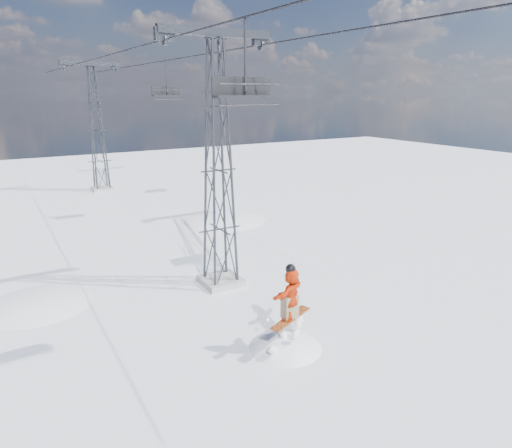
{
  "coord_description": "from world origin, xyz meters",
  "views": [
    {
      "loc": [
        -8.01,
        -10.31,
        8.89
      ],
      "look_at": [
        0.58,
        4.3,
        3.96
      ],
      "focal_mm": 32.0,
      "sensor_mm": 36.0,
      "label": 1
    }
  ],
  "objects_px": {
    "lift_chair_near": "(244,89)",
    "lift_tower_near": "(218,171)",
    "lift_tower_far": "(97,131)",
    "snowboarder_jump": "(284,386)"
  },
  "relations": [
    {
      "from": "lift_tower_far",
      "to": "snowboarder_jump",
      "type": "relative_size",
      "value": 1.57
    },
    {
      "from": "snowboarder_jump",
      "to": "lift_chair_near",
      "type": "bearing_deg",
      "value": -176.12
    },
    {
      "from": "snowboarder_jump",
      "to": "lift_chair_near",
      "type": "relative_size",
      "value": 3.07
    },
    {
      "from": "lift_tower_far",
      "to": "snowboarder_jump",
      "type": "distance_m",
      "value": 32.08
    },
    {
      "from": "lift_tower_near",
      "to": "lift_chair_near",
      "type": "xyz_separation_m",
      "value": [
        -2.2,
        -6.4,
        3.49
      ]
    },
    {
      "from": "lift_tower_near",
      "to": "snowboarder_jump",
      "type": "height_order",
      "value": "lift_tower_near"
    },
    {
      "from": "lift_tower_near",
      "to": "lift_tower_far",
      "type": "height_order",
      "value": "same"
    },
    {
      "from": "lift_tower_near",
      "to": "lift_tower_far",
      "type": "bearing_deg",
      "value": 90.0
    },
    {
      "from": "lift_tower_near",
      "to": "lift_tower_far",
      "type": "relative_size",
      "value": 1.0
    },
    {
      "from": "lift_chair_near",
      "to": "lift_tower_near",
      "type": "bearing_deg",
      "value": 71.03
    }
  ]
}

